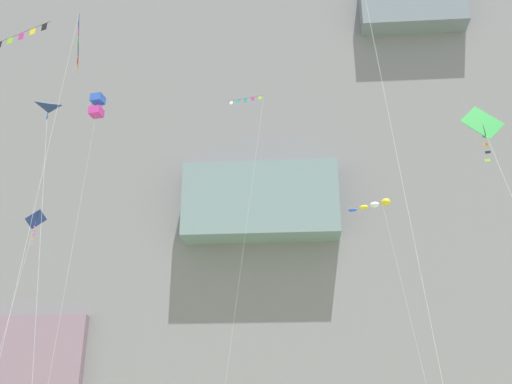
% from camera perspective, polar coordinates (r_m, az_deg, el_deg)
% --- Properties ---
extents(cliff_face, '(180.00, 26.92, 76.54)m').
position_cam_1_polar(cliff_face, '(80.72, 1.03, 3.09)').
color(cliff_face, gray).
rests_on(cliff_face, ground).
extents(kite_banner_high_center, '(2.21, 8.58, 27.82)m').
position_cam_1_polar(kite_banner_high_center, '(42.51, -16.83, 12.02)').
color(kite_banner_high_center, black).
rests_on(kite_banner_high_center, ground).
extents(kite_delta_front_field, '(3.82, 3.43, 21.03)m').
position_cam_1_polar(kite_delta_front_field, '(38.13, -19.26, 5.31)').
color(kite_delta_front_field, navy).
rests_on(kite_delta_front_field, ground).
extents(kite_diamond_low_right, '(2.09, 5.64, 18.24)m').
position_cam_1_polar(kite_diamond_low_right, '(31.49, 20.91, 5.56)').
color(kite_diamond_low_right, green).
rests_on(kite_diamond_low_right, ground).
extents(kite_diamond_high_right, '(1.87, 2.59, 19.57)m').
position_cam_1_polar(kite_diamond_high_right, '(49.05, -20.43, -3.44)').
color(kite_diamond_high_right, navy).
rests_on(kite_diamond_high_right, ground).
extents(kite_windsock_low_center, '(4.90, 6.43, 22.23)m').
position_cam_1_polar(kite_windsock_low_center, '(52.72, 11.31, -1.23)').
color(kite_windsock_low_center, yellow).
rests_on(kite_windsock_low_center, ground).
extents(kite_banner_far_left, '(4.44, 2.37, 24.11)m').
position_cam_1_polar(kite_banner_far_left, '(36.29, -22.54, 10.66)').
color(kite_banner_far_left, black).
rests_on(kite_banner_far_left, ground).
extents(kite_box_mid_left, '(1.29, 5.00, 33.80)m').
position_cam_1_polar(kite_box_mid_left, '(59.96, -14.87, 7.90)').
color(kite_box_mid_left, blue).
rests_on(kite_box_mid_left, ground).
extents(kite_banner_mid_right, '(3.63, 2.89, 32.43)m').
position_cam_1_polar(kite_banner_mid_right, '(53.17, -1.19, 3.88)').
color(kite_banner_mid_right, black).
rests_on(kite_banner_mid_right, ground).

